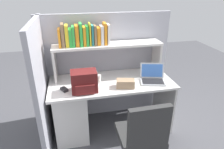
{
  "coord_description": "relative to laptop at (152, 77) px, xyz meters",
  "views": [
    {
      "loc": [
        -0.48,
        -2.29,
        1.9
      ],
      "look_at": [
        0.0,
        -0.05,
        0.85
      ],
      "focal_mm": 32.1,
      "sensor_mm": 36.0,
      "label": 1
    }
  ],
  "objects": [
    {
      "name": "desk",
      "position": [
        -0.92,
        0.1,
        -0.38
      ],
      "size": [
        1.6,
        0.7,
        0.73
      ],
      "color": "silver",
      "rests_on": "ground_plane"
    },
    {
      "name": "paper_cup",
      "position": [
        -0.7,
        0.11,
        0.0
      ],
      "size": [
        0.08,
        0.08,
        0.1
      ],
      "primitive_type": "cylinder",
      "color": "white",
      "rests_on": "desk"
    },
    {
      "name": "cubicle_partition_rear",
      "position": [
        -0.53,
        0.48,
        -0.01
      ],
      "size": [
        1.84,
        0.05,
        1.55
      ],
      "primitive_type": "cube",
      "color": "#9E9EA8",
      "rests_on": "ground_plane"
    },
    {
      "name": "computer_mouse",
      "position": [
        -1.13,
        -0.02,
        -0.03
      ],
      "size": [
        0.1,
        0.12,
        0.03
      ],
      "primitive_type": "cube",
      "rotation": [
        0.0,
        0.0,
        0.5
      ],
      "color": "#262628",
      "rests_on": "desk"
    },
    {
      "name": "overhead_hutch",
      "position": [
        -0.53,
        0.3,
        0.3
      ],
      "size": [
        1.44,
        0.28,
        0.45
      ],
      "color": "beige",
      "rests_on": "desk"
    },
    {
      "name": "laptop",
      "position": [
        0.0,
        0.0,
        0.0
      ],
      "size": [
        0.36,
        0.33,
        0.22
      ],
      "color": "#B7BABF",
      "rests_on": "desk"
    },
    {
      "name": "cubicle_partition_left",
      "position": [
        -1.38,
        0.05,
        -0.01
      ],
      "size": [
        0.05,
        1.06,
        1.55
      ],
      "primitive_type": "cube",
      "color": "#9E9EA8",
      "rests_on": "ground_plane"
    },
    {
      "name": "tissue_box",
      "position": [
        -0.39,
        -0.09,
        -0.0
      ],
      "size": [
        0.24,
        0.17,
        0.1
      ],
      "primitive_type": "cube",
      "rotation": [
        0.0,
        0.0,
        -0.24
      ],
      "color": "#9E7F60",
      "rests_on": "desk"
    },
    {
      "name": "office_chair",
      "position": [
        -0.38,
        -0.71,
        -0.39
      ],
      "size": [
        0.52,
        0.52,
        0.93
      ],
      "rotation": [
        0.0,
        0.0,
        3.16
      ],
      "color": "black",
      "rests_on": "ground_plane"
    },
    {
      "name": "ground_plane",
      "position": [
        -0.53,
        0.1,
        -0.78
      ],
      "size": [
        8.0,
        8.0,
        0.0
      ],
      "primitive_type": "plane",
      "color": "#4C4C51"
    },
    {
      "name": "reference_books_on_shelf",
      "position": [
        -0.83,
        0.31,
        0.53
      ],
      "size": [
        0.64,
        0.19,
        0.28
      ],
      "color": "orange",
      "rests_on": "overhead_hutch"
    },
    {
      "name": "backpack",
      "position": [
        -0.89,
        -0.08,
        0.07
      ],
      "size": [
        0.3,
        0.23,
        0.25
      ],
      "color": "#591919",
      "rests_on": "desk"
    }
  ]
}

